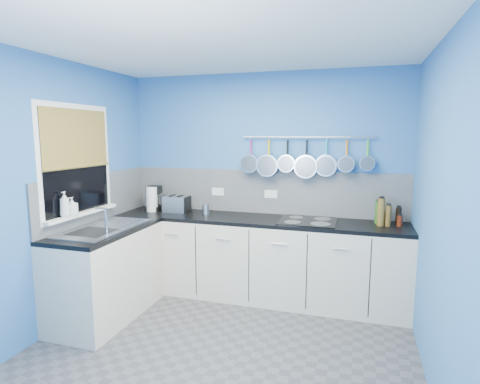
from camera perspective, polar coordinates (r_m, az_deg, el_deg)
The scene contains 41 objects.
floor at distance 3.53m, azimuth -3.03°, elevation -22.55°, with size 3.20×3.00×0.02m, color #47474C.
ceiling at distance 3.11m, azimuth -3.42°, elevation 21.51°, with size 3.20×3.00×0.02m, color white.
wall_back at distance 4.51m, azimuth 3.45°, elevation 1.32°, with size 3.20×0.02×2.50m, color #3169AE.
wall_front at distance 1.78m, azimuth -20.56°, elevation -10.26°, with size 3.20×0.02×2.50m, color #3169AE.
wall_left at distance 3.93m, azimuth -25.81°, elevation -0.55°, with size 0.02×3.00×2.50m, color #3169AE.
wall_right at distance 2.94m, azimuth 27.70°, elevation -3.43°, with size 0.02×3.00×2.50m, color #3169AE.
backsplash_back at distance 4.50m, azimuth 3.37°, elevation 0.03°, with size 3.20×0.02×0.50m, color #97989B.
backsplash_left at distance 4.38m, azimuth -20.21°, elevation -0.70°, with size 0.02×1.80×0.50m, color #97989B.
cabinet_run_back at distance 4.39m, azimuth 2.38°, elevation -9.84°, with size 3.20×0.60×0.86m, color beige.
worktop_back at distance 4.27m, azimuth 2.42°, elevation -4.10°, with size 3.20×0.60×0.04m, color black.
cabinet_run_left at distance 4.16m, azimuth -19.01°, elevation -11.39°, with size 0.60×1.20×0.86m, color beige.
worktop_left at distance 4.03m, azimuth -19.32°, elevation -5.34°, with size 0.60×1.20×0.04m, color black.
window_frame at distance 4.10m, azimuth -22.88°, elevation 4.19°, with size 0.01×1.00×1.10m, color white.
window_glass at distance 4.10m, azimuth -22.82°, elevation 4.19°, with size 0.01×0.90×1.00m, color black.
bamboo_blind at distance 4.08m, azimuth -22.92°, elevation 7.33°, with size 0.01×0.90×0.55m, color olive.
window_sill at distance 4.15m, azimuth -22.21°, elevation -2.92°, with size 0.10×0.98×0.03m, color white.
sink_unit at distance 4.02m, azimuth -19.33°, elevation -5.01°, with size 0.50×0.95×0.01m, color silver.
mixer_tap at distance 3.76m, azimuth -19.08°, elevation -3.94°, with size 0.12×0.08×0.26m, color silver, non-canonical shape.
socket_left at distance 4.65m, azimuth -3.27°, elevation 0.05°, with size 0.15×0.01×0.09m, color white.
socket_right at distance 4.47m, azimuth 4.57°, elevation -0.31°, with size 0.15×0.01×0.09m, color white.
pot_rail at distance 4.32m, azimuth 9.83°, elevation 7.96°, with size 0.02×0.02×1.45m, color silver.
soap_bottle_a at distance 3.93m, azimuth -24.38°, elevation -1.66°, with size 0.09×0.09×0.24m, color white.
soap_bottle_b at distance 4.00m, azimuth -23.47°, elevation -1.92°, with size 0.08×0.08×0.17m, color white.
paper_towel at distance 4.73m, azimuth -12.82°, elevation -1.03°, with size 0.13×0.13×0.29m, color white.
coffee_maker at distance 4.78m, azimuth -12.60°, elevation -0.90°, with size 0.17×0.19×0.30m, color black, non-canonical shape.
toaster at distance 4.64m, azimuth -9.35°, elevation -1.76°, with size 0.29×0.17×0.19m, color silver.
canister at distance 4.47m, azimuth -5.04°, elevation -2.53°, with size 0.08×0.08×0.12m, color silver.
hob at distance 4.15m, azimuth 9.95°, elevation -4.23°, with size 0.59×0.52×0.01m, color black.
pan_0 at distance 4.45m, azimuth 1.57°, elevation 5.49°, with size 0.21×0.10×0.40m, color silver, non-canonical shape.
pan_1 at distance 4.39m, azimuth 4.24°, elevation 5.21°, with size 0.25×0.12×0.44m, color silver, non-canonical shape.
pan_2 at distance 4.35m, azimuth 6.98°, elevation 5.49°, with size 0.19×0.10×0.38m, color silver, non-canonical shape.
pan_3 at distance 4.32m, azimuth 9.74°, elevation 5.00°, with size 0.26×0.09×0.45m, color silver, non-canonical shape.
pan_4 at distance 4.30m, azimuth 12.56°, elevation 5.07°, with size 0.23×0.07×0.42m, color silver, non-canonical shape.
pan_5 at distance 4.28m, azimuth 15.40°, elevation 5.33°, with size 0.18×0.13×0.37m, color silver, non-canonical shape.
pan_6 at distance 4.28m, azimuth 18.25°, elevation 5.32°, with size 0.16×0.09×0.35m, color silver, non-canonical shape.
condiment_0 at distance 4.24m, azimuth 22.27°, elevation -3.32°, with size 0.06×0.06×0.18m, color black.
condiment_1 at distance 4.24m, azimuth 20.72°, elevation -3.71°, with size 0.07×0.07×0.11m, color black.
condiment_2 at distance 4.23m, azimuth 19.67°, elevation -2.84°, with size 0.07×0.07×0.23m, color #265919.
condiment_3 at distance 4.18m, azimuth 22.43°, elevation -3.95°, with size 0.06×0.06×0.11m, color #4C190C.
condiment_4 at distance 4.14m, azimuth 20.98°, elevation -3.29°, with size 0.06×0.06×0.21m, color brown.
condiment_5 at distance 4.13m, azimuth 20.04°, elevation -2.79°, with size 0.07×0.07×0.28m, color brown.
Camera 1 is at (1.05, -2.84, 1.80)m, focal length 29.02 mm.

